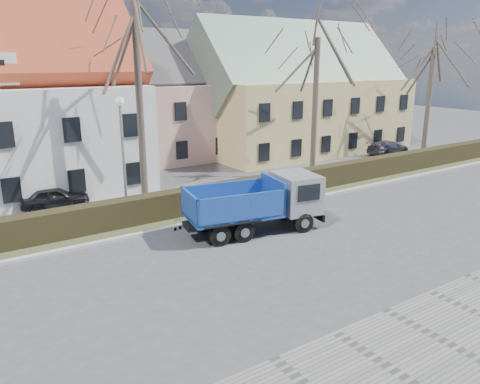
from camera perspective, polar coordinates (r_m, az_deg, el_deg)
ground at (r=19.73m, az=3.68°, el=-7.03°), size 120.00×120.00×0.00m
sidewalk_near at (r=14.69m, az=25.11°, el=-17.05°), size 80.00×5.00×0.08m
curb_far at (r=23.28m, az=-3.18°, el=-3.23°), size 80.00×0.30×0.12m
grass_strip at (r=24.61m, az=-5.07°, el=-2.23°), size 80.00×3.00×0.10m
hedge at (r=24.26m, az=-4.88°, el=-1.00°), size 60.00×0.90×1.30m
building_pink at (r=37.75m, az=-10.04°, el=10.05°), size 10.80×8.80×8.00m
building_yellow at (r=41.62m, az=7.28°, el=11.03°), size 18.80×10.80×8.50m
tree_1 at (r=24.68m, az=-12.25°, el=12.40°), size 9.20×9.20×12.65m
tree_2 at (r=31.21m, az=9.19°, el=11.69°), size 8.00×8.00×11.00m
tree_3 at (r=40.32m, az=22.10°, el=11.26°), size 7.60×7.60×10.45m
dump_truck at (r=21.20m, az=1.23°, el=-1.59°), size 6.86×3.55×2.61m
streetlight at (r=23.15m, az=-14.02°, el=3.87°), size 0.48×0.48×6.08m
cart_frame at (r=21.85m, az=-8.02°, el=-3.99°), size 0.72×0.50×0.60m
parked_car_a at (r=26.72m, az=-21.58°, el=-0.64°), size 3.65×2.02×1.17m
parked_car_b at (r=41.09m, az=17.60°, el=5.20°), size 4.05×1.68×1.17m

